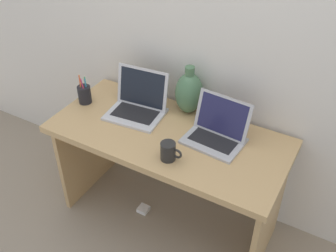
{
  "coord_description": "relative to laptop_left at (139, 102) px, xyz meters",
  "views": [
    {
      "loc": [
        0.85,
        -1.51,
        2.07
      ],
      "look_at": [
        0.0,
        0.0,
        0.76
      ],
      "focal_mm": 42.32,
      "sensor_mm": 36.0,
      "label": 1
    }
  ],
  "objects": [
    {
      "name": "ground_plane",
      "position": [
        0.26,
        -0.1,
        -0.77
      ],
      "size": [
        6.0,
        6.0,
        0.0
      ],
      "primitive_type": "plane",
      "color": "gray"
    },
    {
      "name": "coffee_mug",
      "position": [
        0.36,
        -0.28,
        -0.02
      ],
      "size": [
        0.12,
        0.08,
        0.1
      ],
      "color": "black",
      "rests_on": "desk"
    },
    {
      "name": "desk",
      "position": [
        0.26,
        -0.1,
        -0.22
      ],
      "size": [
        1.34,
        0.62,
        0.71
      ],
      "color": "tan",
      "rests_on": "ground"
    },
    {
      "name": "pen_cup",
      "position": [
        -0.34,
        -0.08,
        -0.01
      ],
      "size": [
        0.08,
        0.08,
        0.19
      ],
      "color": "black",
      "rests_on": "desk"
    },
    {
      "name": "laptop_right",
      "position": [
        0.51,
        -0.01,
        -0.0
      ],
      "size": [
        0.33,
        0.26,
        0.23
      ],
      "color": "#B2B2B7",
      "rests_on": "desk"
    },
    {
      "name": "back_wall",
      "position": [
        0.26,
        0.25,
        0.43
      ],
      "size": [
        4.4,
        0.04,
        2.4
      ],
      "primitive_type": "cube",
      "color": "silver",
      "rests_on": "ground"
    },
    {
      "name": "laptop_left",
      "position": [
        0.0,
        0.0,
        0.0
      ],
      "size": [
        0.35,
        0.29,
        0.25
      ],
      "color": "silver",
      "rests_on": "desk"
    },
    {
      "name": "power_brick",
      "position": [
        0.09,
        -0.13,
        -0.76
      ],
      "size": [
        0.07,
        0.07,
        0.03
      ],
      "primitive_type": "cube",
      "color": "white",
      "rests_on": "ground"
    },
    {
      "name": "green_vase",
      "position": [
        0.26,
        0.15,
        0.06
      ],
      "size": [
        0.16,
        0.16,
        0.3
      ],
      "color": "#47704C",
      "rests_on": "desk"
    }
  ]
}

